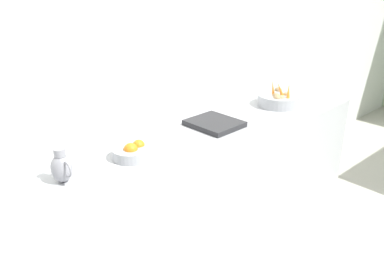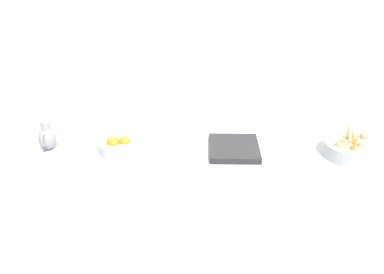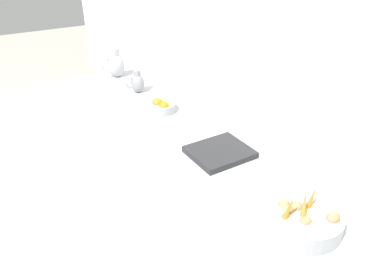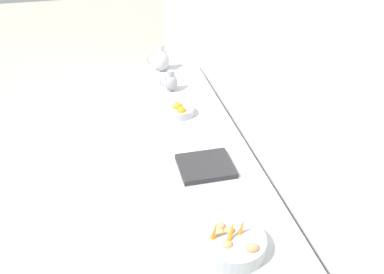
% 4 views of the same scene
% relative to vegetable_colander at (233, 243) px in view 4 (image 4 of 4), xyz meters
% --- Properties ---
extents(ground_plane, '(15.02, 15.02, 0.00)m').
position_rel_vegetable_colander_xyz_m(ground_plane, '(1.45, -1.08, -0.96)').
color(ground_plane, '#ADAA9E').
extents(tile_wall_left, '(0.10, 8.12, 3.00)m').
position_rel_vegetable_colander_xyz_m(tile_wall_left, '(-0.50, -0.45, 0.54)').
color(tile_wall_left, white).
rests_on(tile_wall_left, ground_plane).
extents(prep_counter, '(0.72, 3.00, 0.91)m').
position_rel_vegetable_colander_xyz_m(prep_counter, '(-0.03, -0.95, -0.50)').
color(prep_counter, '#ADAFB5').
rests_on(prep_counter, ground_plane).
extents(vegetable_colander, '(0.33, 0.33, 0.20)m').
position_rel_vegetable_colander_xyz_m(vegetable_colander, '(0.00, 0.00, 0.00)').
color(vegetable_colander, '#9EA0A5').
rests_on(vegetable_colander, prep_counter).
extents(orange_bowl, '(0.22, 0.22, 0.10)m').
position_rel_vegetable_colander_xyz_m(orange_bowl, '(-0.03, -1.41, -0.01)').
color(orange_bowl, '#9EA0A5').
rests_on(orange_bowl, prep_counter).
extents(metal_pitcher_tall, '(0.21, 0.15, 0.25)m').
position_rel_vegetable_colander_xyz_m(metal_pitcher_tall, '(-0.03, -2.26, 0.07)').
color(metal_pitcher_tall, '#A3A3A8').
rests_on(metal_pitcher_tall, prep_counter).
extents(metal_pitcher_short, '(0.16, 0.11, 0.18)m').
position_rel_vegetable_colander_xyz_m(metal_pitcher_short, '(-0.04, -1.83, 0.03)').
color(metal_pitcher_short, gray).
rests_on(metal_pitcher_short, prep_counter).
extents(counter_sink_basin, '(0.34, 0.30, 0.04)m').
position_rel_vegetable_colander_xyz_m(counter_sink_basin, '(-0.05, -0.69, -0.03)').
color(counter_sink_basin, '#232326').
rests_on(counter_sink_basin, prep_counter).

